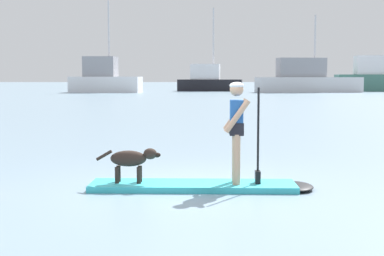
{
  "coord_description": "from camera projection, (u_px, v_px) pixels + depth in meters",
  "views": [
    {
      "loc": [
        -0.15,
        -8.73,
        1.8
      ],
      "look_at": [
        0.0,
        1.0,
        0.9
      ],
      "focal_mm": 51.18,
      "sensor_mm": 36.0,
      "label": 1
    }
  ],
  "objects": [
    {
      "name": "moored_boat_starboard",
      "position": [
        381.0,
        78.0,
        71.24
      ],
      "size": [
        12.17,
        4.63,
        9.46
      ],
      "color": "#3F7266",
      "rests_on": "ground_plane"
    },
    {
      "name": "person_paddler",
      "position": [
        237.0,
        125.0,
        8.75
      ],
      "size": [
        0.61,
        0.49,
        1.63
      ],
      "color": "tan",
      "rests_on": "paddleboard"
    },
    {
      "name": "dog",
      "position": [
        132.0,
        160.0,
        8.85
      ],
      "size": [
        1.05,
        0.24,
        0.56
      ],
      "color": "#2D231E",
      "rests_on": "paddleboard"
    },
    {
      "name": "ground_plane",
      "position": [
        193.0,
        189.0,
        8.87
      ],
      "size": [
        400.0,
        400.0,
        0.0
      ],
      "primitive_type": "plane",
      "color": "gray"
    },
    {
      "name": "moored_boat_port",
      "position": [
        104.0,
        79.0,
        65.29
      ],
      "size": [
        8.64,
        4.36,
        10.83
      ],
      "color": "white",
      "rests_on": "ground_plane"
    },
    {
      "name": "moored_boat_outer",
      "position": [
        209.0,
        81.0,
        71.97
      ],
      "size": [
        8.69,
        4.26,
        10.84
      ],
      "color": "black",
      "rests_on": "ground_plane"
    },
    {
      "name": "paddleboard",
      "position": [
        207.0,
        186.0,
        8.85
      ],
      "size": [
        3.63,
        0.92,
        0.1
      ],
      "color": "#33B2BF",
      "rests_on": "ground_plane"
    },
    {
      "name": "moored_boat_far_port",
      "position": [
        307.0,
        80.0,
        65.21
      ],
      "size": [
        12.91,
        4.32,
        9.17
      ],
      "color": "silver",
      "rests_on": "ground_plane"
    }
  ]
}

